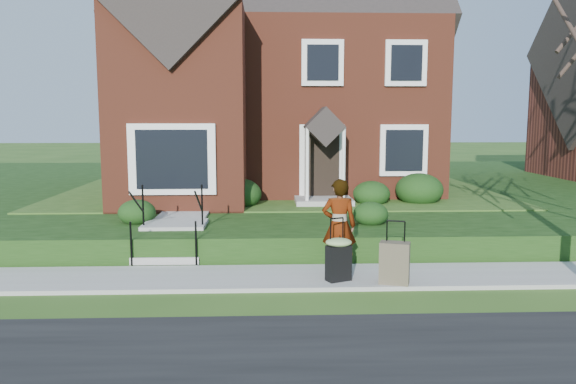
{
  "coord_description": "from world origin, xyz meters",
  "views": [
    {
      "loc": [
        -0.43,
        -10.31,
        3.04
      ],
      "look_at": [
        0.06,
        2.0,
        1.41
      ],
      "focal_mm": 35.0,
      "sensor_mm": 36.0,
      "label": 1
    }
  ],
  "objects_px": {
    "suitcase_olive": "(394,263)",
    "woman": "(339,226)",
    "suitcase_black": "(339,257)",
    "front_steps": "(172,236)"
  },
  "relations": [
    {
      "from": "front_steps",
      "to": "suitcase_black",
      "type": "distance_m",
      "value": 4.05
    },
    {
      "from": "woman",
      "to": "suitcase_black",
      "type": "distance_m",
      "value": 0.76
    },
    {
      "from": "suitcase_black",
      "to": "suitcase_olive",
      "type": "distance_m",
      "value": 1.01
    },
    {
      "from": "woman",
      "to": "suitcase_black",
      "type": "relative_size",
      "value": 1.56
    },
    {
      "from": "front_steps",
      "to": "suitcase_olive",
      "type": "bearing_deg",
      "value": -29.2
    },
    {
      "from": "woman",
      "to": "suitcase_black",
      "type": "height_order",
      "value": "woman"
    },
    {
      "from": "suitcase_olive",
      "to": "suitcase_black",
      "type": "bearing_deg",
      "value": -174.45
    },
    {
      "from": "suitcase_black",
      "to": "suitcase_olive",
      "type": "height_order",
      "value": "suitcase_black"
    },
    {
      "from": "suitcase_olive",
      "to": "woman",
      "type": "bearing_deg",
      "value": 155.61
    },
    {
      "from": "suitcase_olive",
      "to": "front_steps",
      "type": "bearing_deg",
      "value": 169.31
    }
  ]
}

